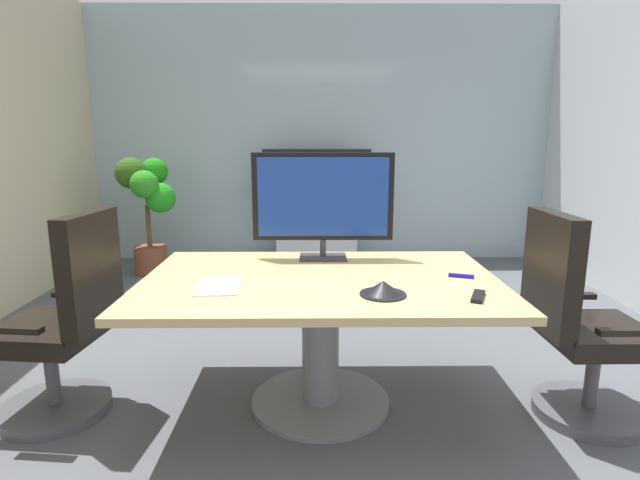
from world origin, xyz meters
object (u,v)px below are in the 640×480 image
at_px(office_chair_left, 65,334).
at_px(remote_control, 478,296).
at_px(conference_phone, 383,289).
at_px(conference_table, 320,311).
at_px(tv_monitor, 323,200).
at_px(potted_plant, 148,201).
at_px(office_chair_right, 579,335).
at_px(wall_display_unit, 317,226).

bearing_deg(office_chair_left, remote_control, 88.95).
bearing_deg(conference_phone, conference_table, 134.46).
height_order(tv_monitor, potted_plant, tv_monitor).
bearing_deg(tv_monitor, office_chair_right, -23.48).
bearing_deg(wall_display_unit, tv_monitor, -89.38).
height_order(office_chair_left, wall_display_unit, wall_display_unit).
bearing_deg(office_chair_right, conference_phone, 97.95).
bearing_deg(conference_phone, office_chair_right, 8.50).
height_order(conference_table, conference_phone, conference_phone).
bearing_deg(remote_control, potted_plant, 152.90).
distance_m(tv_monitor, potted_plant, 2.90).
height_order(office_chair_right, remote_control, office_chair_right).
height_order(conference_table, office_chair_right, office_chair_right).
distance_m(conference_table, conference_phone, 0.47).
relative_size(potted_plant, remote_control, 7.28).
xyz_separation_m(conference_table, remote_control, (0.72, -0.35, 0.19)).
relative_size(tv_monitor, conference_phone, 3.82).
bearing_deg(wall_display_unit, potted_plant, -167.97).
xyz_separation_m(conference_table, office_chair_left, (-1.32, -0.09, -0.09)).
distance_m(tv_monitor, wall_display_unit, 2.72).
height_order(wall_display_unit, conference_phone, wall_display_unit).
distance_m(conference_table, potted_plant, 3.23).
bearing_deg(tv_monitor, conference_phone, -69.44).
relative_size(conference_table, office_chair_right, 1.71).
bearing_deg(conference_table, conference_phone, -45.54).
bearing_deg(office_chair_left, potted_plant, -164.66).
bearing_deg(potted_plant, office_chair_left, -80.69).
distance_m(conference_table, office_chair_right, 1.33).
bearing_deg(office_chair_left, tv_monitor, 117.13).
distance_m(office_chair_left, office_chair_right, 2.65).
xyz_separation_m(tv_monitor, wall_display_unit, (-0.03, 2.64, -0.64)).
bearing_deg(wall_display_unit, conference_table, -89.84).
bearing_deg(remote_control, conference_table, 177.72).
bearing_deg(potted_plant, remote_control, -50.50).
bearing_deg(potted_plant, office_chair_right, -42.35).
xyz_separation_m(conference_table, conference_phone, (0.29, -0.30, 0.22)).
xyz_separation_m(office_chair_left, remote_control, (2.04, -0.25, 0.28)).
distance_m(office_chair_left, remote_control, 2.08).
height_order(wall_display_unit, remote_control, wall_display_unit).
relative_size(tv_monitor, remote_control, 4.94).
relative_size(office_chair_left, potted_plant, 0.88).
relative_size(wall_display_unit, remote_control, 7.71).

